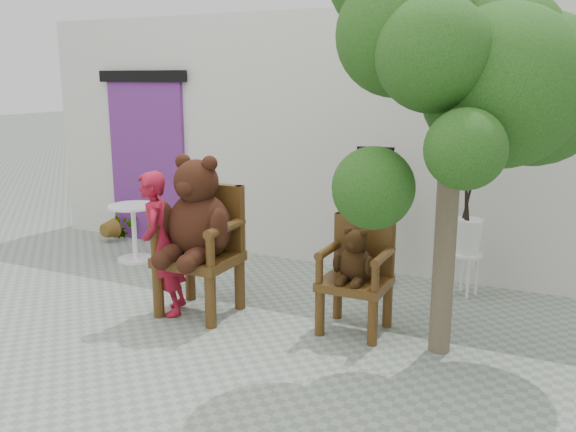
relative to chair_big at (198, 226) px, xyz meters
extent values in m
plane|color=gray|center=(0.87, -0.61, -0.87)|extent=(60.00, 60.00, 0.00)
cube|color=silver|center=(0.87, 2.49, 0.63)|extent=(9.00, 1.00, 3.00)
cube|color=#612674|center=(-2.13, 1.97, 0.23)|extent=(1.20, 0.08, 2.20)
cube|color=black|center=(-2.13, 1.93, 1.38)|extent=(1.40, 0.06, 0.15)
cylinder|color=#3D250D|center=(-0.29, -0.28, -0.62)|extent=(0.11, 0.11, 0.49)
cylinder|color=#3D250D|center=(-0.29, 0.25, -0.62)|extent=(0.11, 0.11, 0.49)
cylinder|color=#3D250D|center=(0.29, -0.28, -0.62)|extent=(0.11, 0.11, 0.49)
cylinder|color=#3D250D|center=(0.29, 0.25, -0.62)|extent=(0.11, 0.11, 0.49)
cube|color=#3D250D|center=(0.00, -0.01, -0.33)|extent=(0.70, 0.64, 0.09)
cube|color=#3D250D|center=(0.00, 0.26, 0.04)|extent=(0.67, 0.09, 0.64)
cylinder|color=#3D250D|center=(-0.30, 0.26, 0.04)|extent=(0.09, 0.09, 0.64)
cylinder|color=#3D250D|center=(-0.30, -0.28, -0.13)|extent=(0.08, 0.08, 0.29)
cylinder|color=#3D250D|center=(-0.30, -0.01, 0.01)|extent=(0.09, 0.61, 0.09)
cylinder|color=#3D250D|center=(0.30, 0.26, 0.04)|extent=(0.09, 0.09, 0.64)
cylinder|color=#3D250D|center=(0.30, -0.28, -0.13)|extent=(0.08, 0.08, 0.29)
cylinder|color=#3D250D|center=(0.30, -0.01, 0.01)|extent=(0.09, 0.61, 0.09)
ellipsoid|color=black|center=(0.00, 0.02, -0.01)|extent=(0.63, 0.53, 0.66)
sphere|color=black|center=(0.00, -0.01, 0.42)|extent=(0.42, 0.42, 0.42)
ellipsoid|color=black|center=(0.00, -0.18, 0.39)|extent=(0.19, 0.15, 0.15)
sphere|color=black|center=(-0.15, 0.00, 0.60)|extent=(0.15, 0.15, 0.15)
sphere|color=black|center=(0.15, 0.00, 0.60)|extent=(0.15, 0.15, 0.15)
ellipsoid|color=black|center=(-0.30, -0.12, 0.03)|extent=(0.15, 0.21, 0.38)
ellipsoid|color=black|center=(-0.14, -0.26, -0.23)|extent=(0.18, 0.37, 0.18)
sphere|color=black|center=(-0.14, -0.41, -0.25)|extent=(0.18, 0.18, 0.18)
ellipsoid|color=black|center=(0.30, -0.12, 0.03)|extent=(0.15, 0.21, 0.38)
ellipsoid|color=black|center=(0.14, -0.26, -0.23)|extent=(0.18, 0.37, 0.18)
sphere|color=black|center=(0.14, -0.41, -0.25)|extent=(0.18, 0.18, 0.18)
cylinder|color=#3D250D|center=(1.25, 0.00, -0.66)|extent=(0.09, 0.09, 0.41)
cylinder|color=#3D250D|center=(1.25, 0.43, -0.66)|extent=(0.09, 0.09, 0.41)
cylinder|color=#3D250D|center=(1.74, 0.00, -0.66)|extent=(0.09, 0.09, 0.41)
cylinder|color=#3D250D|center=(1.74, 0.43, -0.66)|extent=(0.09, 0.09, 0.41)
cube|color=#3D250D|center=(1.49, 0.21, -0.42)|extent=(0.58, 0.53, 0.08)
cube|color=#3D250D|center=(1.49, 0.44, -0.11)|extent=(0.55, 0.08, 0.53)
cylinder|color=#3D250D|center=(1.24, 0.44, -0.11)|extent=(0.08, 0.08, 0.53)
cylinder|color=#3D250D|center=(1.24, 0.00, -0.26)|extent=(0.07, 0.07, 0.24)
cylinder|color=#3D250D|center=(1.24, 0.21, -0.14)|extent=(0.08, 0.51, 0.08)
cylinder|color=#3D250D|center=(1.75, 0.44, -0.11)|extent=(0.08, 0.08, 0.53)
cylinder|color=#3D250D|center=(1.75, 0.00, -0.26)|extent=(0.07, 0.07, 0.24)
cylinder|color=#3D250D|center=(1.75, 0.21, -0.14)|extent=(0.08, 0.51, 0.08)
ellipsoid|color=black|center=(1.49, 0.22, -0.25)|extent=(0.31, 0.26, 0.33)
sphere|color=black|center=(1.49, 0.21, -0.03)|extent=(0.21, 0.21, 0.21)
ellipsoid|color=black|center=(1.49, 0.12, -0.05)|extent=(0.09, 0.07, 0.07)
sphere|color=black|center=(1.42, 0.21, 0.06)|extent=(0.07, 0.07, 0.07)
sphere|color=black|center=(1.57, 0.21, 0.06)|extent=(0.07, 0.07, 0.07)
ellipsoid|color=black|center=(1.35, 0.15, -0.22)|extent=(0.07, 0.10, 0.19)
ellipsoid|color=black|center=(1.43, 0.08, -0.35)|extent=(0.09, 0.18, 0.09)
sphere|color=black|center=(1.43, 0.01, -0.36)|extent=(0.09, 0.09, 0.09)
ellipsoid|color=black|center=(1.64, 0.15, -0.22)|extent=(0.07, 0.10, 0.19)
ellipsoid|color=black|center=(1.56, 0.08, -0.35)|extent=(0.09, 0.18, 0.09)
sphere|color=black|center=(1.56, 0.01, -0.36)|extent=(0.09, 0.09, 0.09)
imported|color=maroon|center=(-0.31, -0.18, -0.18)|extent=(0.53, 0.60, 1.38)
cylinder|color=white|center=(-1.71, 1.10, -0.18)|extent=(0.60, 0.60, 0.03)
cylinder|color=white|center=(-1.71, 1.10, -0.52)|extent=(0.06, 0.06, 0.68)
cylinder|color=white|center=(-1.71, 1.10, -0.85)|extent=(0.44, 0.44, 0.03)
cube|color=black|center=(1.05, 1.52, -0.12)|extent=(0.03, 0.03, 1.50)
cube|color=black|center=(1.41, 1.58, -0.12)|extent=(0.03, 0.03, 1.50)
cube|color=black|center=(1.23, 1.55, 0.63)|extent=(0.40, 0.09, 0.03)
cube|color=black|center=(1.23, 1.55, -0.84)|extent=(0.50, 0.42, 0.06)
cube|color=#E39CE1|center=(1.23, 1.54, 0.31)|extent=(0.36, 0.10, 0.52)
cylinder|color=black|center=(1.23, 1.55, 0.60)|extent=(0.01, 0.01, 0.08)
cylinder|color=white|center=(2.23, 1.60, -0.43)|extent=(0.32, 0.32, 0.03)
cylinder|color=white|center=(2.31, 1.69, -0.65)|extent=(0.03, 0.03, 0.44)
cylinder|color=white|center=(2.14, 1.69, -0.65)|extent=(0.03, 0.03, 0.44)
cylinder|color=white|center=(2.14, 1.52, -0.65)|extent=(0.03, 0.03, 0.44)
cylinder|color=white|center=(2.31, 1.52, -0.65)|extent=(0.03, 0.03, 0.44)
cylinder|color=black|center=(2.21, 1.65, 0.19)|extent=(0.16, 0.08, 0.79)
cylinder|color=#986545|center=(2.18, 1.70, 0.51)|extent=(0.05, 0.04, 0.08)
cylinder|color=black|center=(2.20, 1.65, 0.19)|extent=(0.14, 0.08, 0.79)
cylinder|color=#986545|center=(2.19, 1.69, 0.51)|extent=(0.05, 0.04, 0.08)
cylinder|color=black|center=(2.20, 1.56, 0.19)|extent=(0.10, 0.08, 0.80)
cylinder|color=#986545|center=(2.18, 1.53, 0.51)|extent=(0.04, 0.04, 0.08)
cylinder|color=black|center=(2.20, 1.56, 0.19)|extent=(0.14, 0.10, 0.79)
cylinder|color=#986545|center=(2.17, 1.52, 0.51)|extent=(0.05, 0.04, 0.08)
cylinder|color=black|center=(2.19, 1.57, 0.19)|extent=(0.07, 0.08, 0.80)
cylinder|color=#986545|center=(2.17, 1.55, 0.51)|extent=(0.04, 0.04, 0.07)
cylinder|color=black|center=(2.20, 1.65, 0.19)|extent=(0.11, 0.07, 0.80)
cylinder|color=#986545|center=(2.19, 1.68, 0.51)|extent=(0.04, 0.04, 0.08)
cylinder|color=#4C402D|center=(2.28, 0.14, 0.68)|extent=(0.18, 0.18, 3.09)
sphere|color=#14370F|center=(1.86, 0.00, 1.68)|extent=(0.95, 0.95, 0.95)
sphere|color=#14370F|center=(2.63, 0.16, 1.30)|extent=(1.21, 1.21, 1.21)
sphere|color=#14370F|center=(2.20, -0.28, 1.52)|extent=(0.82, 0.82, 0.82)
sphere|color=#14370F|center=(2.59, 0.44, 1.59)|extent=(0.92, 0.92, 0.92)
sphere|color=#14370F|center=(2.81, 0.54, 1.27)|extent=(1.20, 1.20, 1.20)
sphere|color=#14370F|center=(2.12, 0.36, 1.48)|extent=(0.80, 0.80, 0.80)
sphere|color=#14370F|center=(1.83, -0.41, 0.57)|extent=(0.62, 0.62, 0.62)
sphere|color=#14370F|center=(2.50, -0.52, 0.90)|extent=(0.55, 0.55, 0.55)
imported|color=#14370F|center=(-2.53, 1.74, -0.64)|extent=(0.46, 0.42, 0.46)
camera|label=1|loc=(3.18, -4.67, 1.36)|focal=38.00mm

